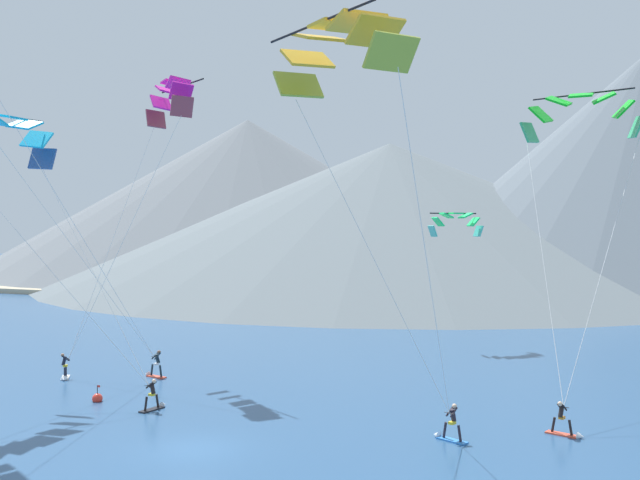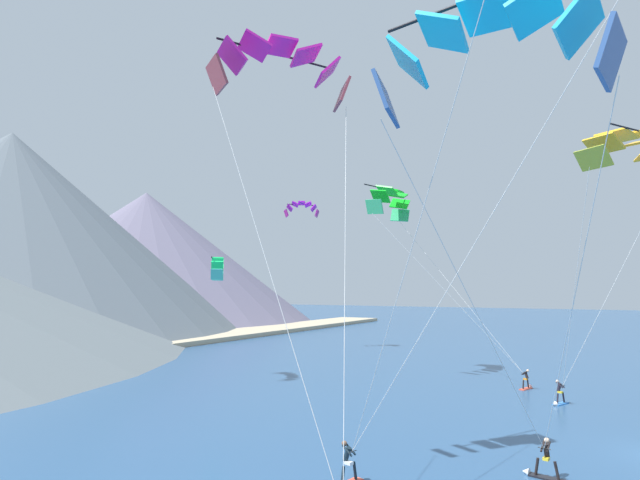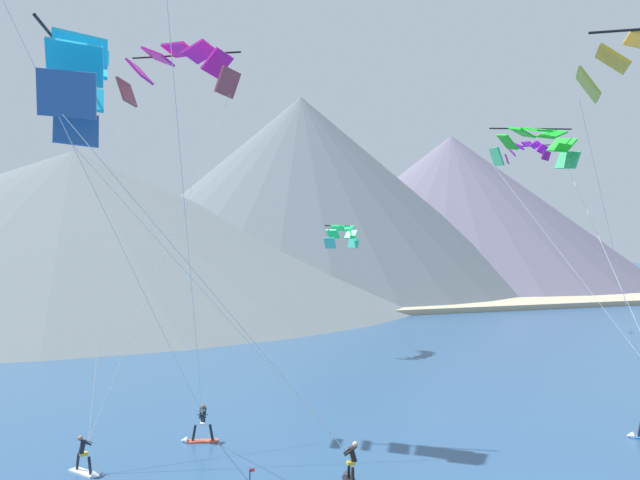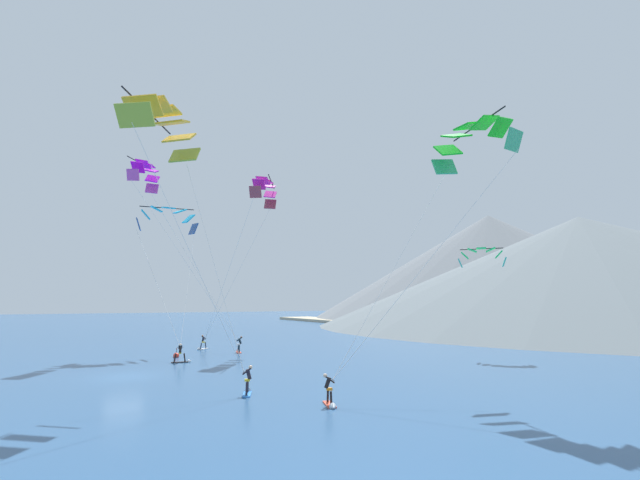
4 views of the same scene
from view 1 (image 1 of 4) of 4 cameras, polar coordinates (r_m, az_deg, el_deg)
name	(u,v)px [view 1 (image 1 of 4)]	position (r m, az deg, el deg)	size (l,w,h in m)	color
ground_plane	(193,450)	(31.93, -10.14, -16.20)	(400.00, 400.00, 0.00)	navy
kitesurfer_near_lead	(155,400)	(38.82, -13.06, -12.36)	(0.72, 1.78, 1.72)	black
kitesurfer_near_trail	(448,429)	(33.17, 10.23, -14.66)	(1.75, 1.08, 1.71)	#337FDB
kitesurfer_mid_center	(567,426)	(35.09, 19.12, -13.89)	(1.78, 0.94, 1.66)	#E54C33
kitesurfer_far_left	(154,368)	(47.05, -13.11, -9.98)	(1.79, 0.77, 1.76)	#E54C33
kitesurfer_far_right	(65,372)	(47.98, -19.75, -9.90)	(1.35, 1.64, 1.65)	white
parafoil_kite_near_lead	(7,134)	(44.44, -23.78, 7.73)	(10.76, 6.69, 14.65)	#2C518E
parafoil_kite_near_trail	(339,47)	(29.05, 1.53, 15.21)	(7.25, 7.66, 16.25)	#A3AF2F
parafoil_kite_mid_center	(581,112)	(45.93, 20.16, 9.59)	(7.05, 12.69, 16.38)	#33B370
parafoil_kite_far_right	(171,98)	(49.70, -11.87, 11.03)	(7.25, 7.70, 18.10)	#913945
parafoil_kite_distant_high_outer	(456,221)	(59.05, 10.80, 1.50)	(4.18, 3.71, 1.98)	#42C2AD
race_marker_buoy	(97,399)	(41.43, -17.38, -12.01)	(0.56, 0.56, 1.02)	red
shoreline_strip	(459,306)	(85.80, 11.05, -5.18)	(180.00, 10.00, 0.70)	tan
shore_building_harbour_front	(307,274)	(96.42, -1.03, -2.74)	(6.32, 5.26, 6.58)	#A89E8E
shore_building_promenade_mid	(416,279)	(89.39, 7.72, -3.14)	(6.60, 4.33, 6.25)	beige
shore_building_quay_east	(222,270)	(101.35, -7.86, -2.40)	(8.66, 5.75, 7.20)	silver
mountain_peak_central_summit	(248,197)	(152.85, -5.81, 3.48)	(111.90, 111.90, 32.69)	slate
mountain_peak_far_spur	(390,213)	(125.25, 5.61, 2.15)	(117.35, 117.35, 24.38)	slate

